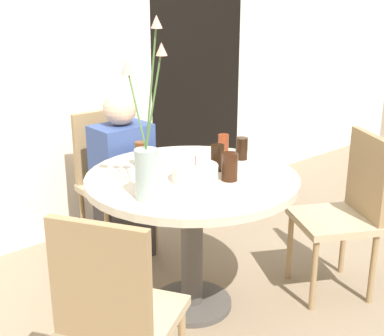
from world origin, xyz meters
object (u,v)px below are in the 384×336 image
(drink_glass_0, at_px, (217,158))
(drink_glass_3, at_px, (242,149))
(drink_glass_2, at_px, (141,154))
(chair_right_flank, at_px, (110,174))
(drink_glass_1, at_px, (230,167))
(chair_near_front, at_px, (115,310))
(chair_left_flank, at_px, (348,206))
(drink_glass_4, at_px, (223,144))
(side_plate, at_px, (179,162))
(flower_vase, at_px, (146,155))
(birthday_cake, at_px, (195,173))
(person_boy, at_px, (123,183))

(drink_glass_0, relative_size, drink_glass_3, 1.12)
(drink_glass_2, distance_m, drink_glass_3, 0.56)
(chair_right_flank, relative_size, drink_glass_1, 6.60)
(chair_near_front, xyz_separation_m, chair_left_flank, (1.52, 0.01, 0.00))
(chair_right_flank, height_order, drink_glass_1, chair_right_flank)
(drink_glass_0, distance_m, drink_glass_4, 0.29)
(chair_right_flank, relative_size, side_plate, 4.76)
(drink_glass_2, bearing_deg, drink_glass_4, -13.81)
(chair_near_front, relative_size, drink_glass_0, 6.73)
(flower_vase, relative_size, drink_glass_4, 7.07)
(chair_left_flank, bearing_deg, chair_near_front, -60.37)
(birthday_cake, relative_size, flower_vase, 0.28)
(chair_right_flank, relative_size, person_boy, 0.85)
(side_plate, distance_m, drink_glass_4, 0.31)
(flower_vase, distance_m, person_boy, 1.01)
(chair_right_flank, height_order, drink_glass_4, chair_right_flank)
(drink_glass_3, bearing_deg, chair_left_flank, -50.15)
(chair_left_flank, bearing_deg, drink_glass_2, -100.27)
(birthday_cake, bearing_deg, drink_glass_1, -35.38)
(chair_left_flank, distance_m, person_boy, 1.34)
(chair_near_front, distance_m, drink_glass_1, 0.94)
(chair_near_front, bearing_deg, drink_glass_3, -97.85)
(drink_glass_3, bearing_deg, person_boy, 116.13)
(chair_left_flank, relative_size, drink_glass_0, 6.73)
(drink_glass_3, bearing_deg, flower_vase, -170.08)
(side_plate, distance_m, drink_glass_1, 0.37)
(side_plate, xyz_separation_m, drink_glass_0, (0.08, -0.22, 0.06))
(chair_left_flank, height_order, person_boy, person_boy)
(flower_vase, height_order, drink_glass_1, flower_vase)
(side_plate, bearing_deg, drink_glass_0, -70.25)
(drink_glass_1, bearing_deg, side_plate, 92.70)
(chair_left_flank, bearing_deg, flower_vase, -77.19)
(side_plate, relative_size, drink_glass_4, 1.71)
(birthday_cake, xyz_separation_m, side_plate, (0.12, 0.27, -0.04))
(chair_near_front, height_order, drink_glass_3, chair_near_front)
(birthday_cake, xyz_separation_m, drink_glass_0, (0.20, 0.05, 0.03))
(chair_left_flank, xyz_separation_m, drink_glass_1, (-0.67, 0.25, 0.31))
(drink_glass_2, bearing_deg, birthday_cake, -79.85)
(chair_right_flank, bearing_deg, drink_glass_4, -61.49)
(drink_glass_3, xyz_separation_m, person_boy, (-0.33, 0.68, -0.31))
(drink_glass_3, bearing_deg, drink_glass_0, -167.78)
(chair_right_flank, bearing_deg, flower_vase, -108.95)
(side_plate, relative_size, drink_glass_1, 1.39)
(chair_left_flank, distance_m, birthday_cake, 0.92)
(drink_glass_3, relative_size, person_boy, 0.11)
(side_plate, height_order, drink_glass_1, drink_glass_1)
(drink_glass_3, bearing_deg, side_plate, 151.33)
(chair_near_front, distance_m, birthday_cake, 0.85)
(person_boy, bearing_deg, drink_glass_0, -81.77)
(birthday_cake, xyz_separation_m, drink_glass_2, (-0.06, 0.36, 0.03))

